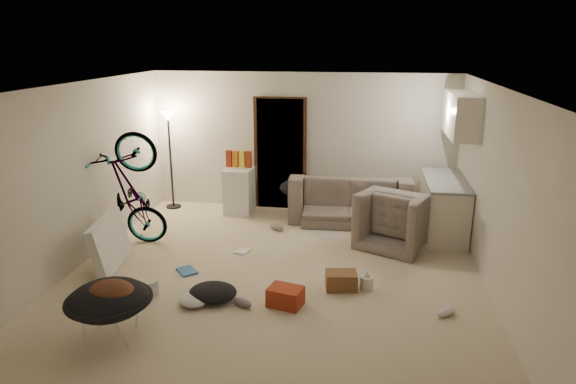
% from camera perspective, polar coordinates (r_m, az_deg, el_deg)
% --- Properties ---
extents(floor, '(5.50, 6.00, 0.02)m').
position_cam_1_polar(floor, '(6.95, -1.66, -9.53)').
color(floor, beige).
rests_on(floor, ground).
extents(ceiling, '(5.50, 6.00, 0.02)m').
position_cam_1_polar(ceiling, '(6.26, -1.85, 11.66)').
color(ceiling, white).
rests_on(ceiling, wall_back).
extents(wall_back, '(5.50, 0.02, 2.50)m').
position_cam_1_polar(wall_back, '(9.38, 1.61, 5.56)').
color(wall_back, beige).
rests_on(wall_back, floor).
extents(wall_front, '(5.50, 0.02, 2.50)m').
position_cam_1_polar(wall_front, '(3.78, -10.26, -12.12)').
color(wall_front, beige).
rests_on(wall_front, floor).
extents(wall_left, '(0.02, 6.00, 2.50)m').
position_cam_1_polar(wall_left, '(7.49, -23.00, 1.36)').
color(wall_left, beige).
rests_on(wall_left, floor).
extents(wall_right, '(0.02, 6.00, 2.50)m').
position_cam_1_polar(wall_right, '(6.59, 22.58, -0.55)').
color(wall_right, beige).
rests_on(wall_right, floor).
extents(doorway, '(0.85, 0.10, 2.04)m').
position_cam_1_polar(doorway, '(9.45, -0.85, 4.21)').
color(doorway, black).
rests_on(doorway, floor).
extents(door_trim, '(0.97, 0.04, 2.10)m').
position_cam_1_polar(door_trim, '(9.42, -0.88, 4.17)').
color(door_trim, '#352012').
rests_on(door_trim, floor).
extents(floor_lamp, '(0.28, 0.28, 1.81)m').
position_cam_1_polar(floor_lamp, '(9.63, -13.06, 5.76)').
color(floor_lamp, black).
rests_on(floor_lamp, floor).
extents(kitchen_counter, '(0.60, 1.50, 0.88)m').
position_cam_1_polar(kitchen_counter, '(8.63, 16.90, -1.72)').
color(kitchen_counter, beige).
rests_on(kitchen_counter, floor).
extents(counter_top, '(0.64, 1.54, 0.04)m').
position_cam_1_polar(counter_top, '(8.51, 17.16, 1.22)').
color(counter_top, gray).
rests_on(counter_top, kitchen_counter).
extents(kitchen_uppers, '(0.38, 1.40, 0.65)m').
position_cam_1_polar(kitchen_uppers, '(8.32, 18.67, 8.16)').
color(kitchen_uppers, beige).
rests_on(kitchen_uppers, wall_right).
extents(sofa, '(2.09, 0.88, 0.60)m').
position_cam_1_polar(sofa, '(9.01, 6.84, -1.26)').
color(sofa, '#323832').
rests_on(sofa, floor).
extents(armchair, '(1.27, 1.21, 0.64)m').
position_cam_1_polar(armchair, '(8.11, 12.23, -3.44)').
color(armchair, '#323832').
rests_on(armchair, floor).
extents(bicycle, '(1.89, 0.95, 1.06)m').
position_cam_1_polar(bicycle, '(8.14, -16.81, -2.53)').
color(bicycle, black).
rests_on(bicycle, floor).
extents(book_asset, '(0.25, 0.24, 0.02)m').
position_cam_1_polar(book_asset, '(6.62, -15.25, -11.39)').
color(book_asset, maroon).
rests_on(book_asset, floor).
extents(mini_fridge, '(0.51, 0.51, 0.82)m').
position_cam_1_polar(mini_fridge, '(9.34, -5.44, 0.14)').
color(mini_fridge, white).
rests_on(mini_fridge, floor).
extents(snack_box_0, '(0.11, 0.08, 0.30)m').
position_cam_1_polar(snack_box_0, '(9.24, -6.57, 3.69)').
color(snack_box_0, maroon).
rests_on(snack_box_0, mini_fridge).
extents(snack_box_1, '(0.11, 0.09, 0.30)m').
position_cam_1_polar(snack_box_1, '(9.21, -5.85, 3.67)').
color(snack_box_1, orange).
rests_on(snack_box_1, mini_fridge).
extents(snack_box_2, '(0.11, 0.08, 0.30)m').
position_cam_1_polar(snack_box_2, '(9.18, -5.12, 3.65)').
color(snack_box_2, yellow).
rests_on(snack_box_2, mini_fridge).
extents(snack_box_3, '(0.10, 0.07, 0.30)m').
position_cam_1_polar(snack_box_3, '(9.15, -4.39, 3.62)').
color(snack_box_3, maroon).
rests_on(snack_box_3, mini_fridge).
extents(saucer_chair, '(0.89, 0.89, 0.64)m').
position_cam_1_polar(saucer_chair, '(5.78, -19.20, -11.95)').
color(saucer_chair, silver).
rests_on(saucer_chair, floor).
extents(hoodie, '(0.48, 0.40, 0.22)m').
position_cam_1_polar(hoodie, '(5.65, -19.07, -10.42)').
color(hoodie, '#552F1D').
rests_on(hoodie, saucer_chair).
extents(sofa_drape, '(0.60, 0.51, 0.28)m').
position_cam_1_polar(sofa_drape, '(9.02, 0.85, 0.46)').
color(sofa_drape, black).
rests_on(sofa_drape, sofa).
extents(tv_box, '(0.42, 1.09, 0.71)m').
position_cam_1_polar(tv_box, '(7.54, -19.22, -5.35)').
color(tv_box, silver).
rests_on(tv_box, floor).
extents(drink_case_a, '(0.43, 0.33, 0.22)m').
position_cam_1_polar(drink_case_a, '(6.64, 5.93, -9.75)').
color(drink_case_a, brown).
rests_on(drink_case_a, floor).
extents(drink_case_b, '(0.45, 0.38, 0.23)m').
position_cam_1_polar(drink_case_b, '(6.22, -0.28, -11.54)').
color(drink_case_b, maroon).
rests_on(drink_case_b, floor).
extents(juicer, '(0.17, 0.17, 0.24)m').
position_cam_1_polar(juicer, '(6.68, 8.76, -9.82)').
color(juicer, beige).
rests_on(juicer, floor).
extents(newspaper, '(0.66, 0.66, 0.01)m').
position_cam_1_polar(newspaper, '(8.46, 4.29, -4.55)').
color(newspaper, '#B0ACA3').
rests_on(newspaper, floor).
extents(book_blue, '(0.35, 0.36, 0.03)m').
position_cam_1_polar(book_blue, '(7.22, -11.17, -8.60)').
color(book_blue, '#2F61AA').
rests_on(book_blue, floor).
extents(book_white, '(0.24, 0.28, 0.02)m').
position_cam_1_polar(book_white, '(7.74, -5.08, -6.58)').
color(book_white, silver).
rests_on(book_white, floor).
extents(shoe_1, '(0.30, 0.23, 0.10)m').
position_cam_1_polar(shoe_1, '(8.54, -1.25, -3.94)').
color(shoe_1, slate).
rests_on(shoe_1, floor).
extents(shoe_3, '(0.29, 0.23, 0.10)m').
position_cam_1_polar(shoe_3, '(6.25, -5.08, -12.12)').
color(shoe_3, slate).
rests_on(shoe_3, floor).
extents(shoe_4, '(0.29, 0.27, 0.10)m').
position_cam_1_polar(shoe_4, '(6.31, 17.21, -12.56)').
color(shoe_4, white).
rests_on(shoe_4, floor).
extents(clothes_lump_a, '(0.60, 0.51, 0.19)m').
position_cam_1_polar(clothes_lump_a, '(6.43, -8.35, -10.96)').
color(clothes_lump_a, black).
rests_on(clothes_lump_a, floor).
extents(clothes_lump_b, '(0.50, 0.44, 0.15)m').
position_cam_1_polar(clothes_lump_b, '(9.21, 3.27, -2.25)').
color(clothes_lump_b, black).
rests_on(clothes_lump_b, floor).
extents(clothes_lump_c, '(0.51, 0.50, 0.12)m').
position_cam_1_polar(clothes_lump_c, '(6.37, -10.52, -11.70)').
color(clothes_lump_c, silver).
rests_on(clothes_lump_c, floor).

